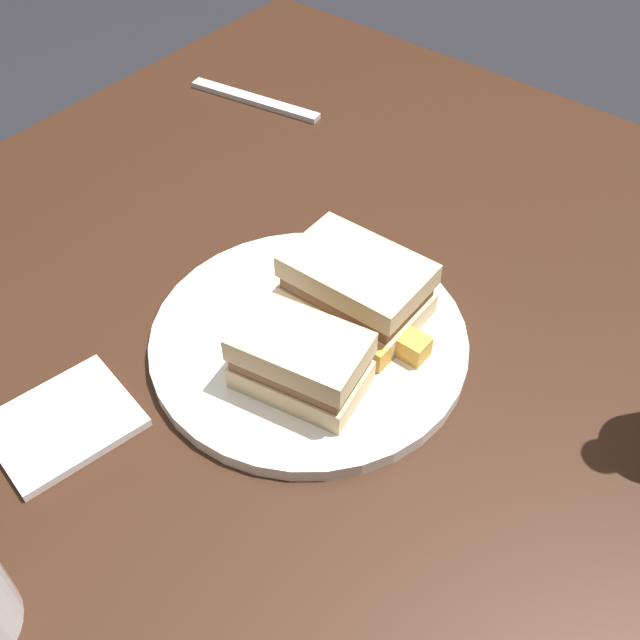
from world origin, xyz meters
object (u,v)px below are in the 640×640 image
(sandwich_half_right, at_px, (355,285))
(napkin, at_px, (64,423))
(sandwich_half_left, at_px, (301,361))
(plate, at_px, (309,341))
(fork, at_px, (255,100))

(sandwich_half_right, bearing_deg, napkin, -24.20)
(napkin, bearing_deg, sandwich_half_left, 138.82)
(sandwich_half_right, bearing_deg, plate, -11.29)
(sandwich_half_right, height_order, fork, sandwich_half_right)
(sandwich_half_right, xyz_separation_m, fork, (-0.22, -0.32, -0.04))
(napkin, bearing_deg, plate, 152.62)
(sandwich_half_right, distance_m, fork, 0.39)
(sandwich_half_left, bearing_deg, napkin, -41.18)
(sandwich_half_left, height_order, fork, sandwich_half_left)
(plate, relative_size, napkin, 2.54)
(sandwich_half_right, relative_size, napkin, 1.12)
(sandwich_half_left, bearing_deg, fork, -133.07)
(fork, bearing_deg, sandwich_half_right, 135.65)
(sandwich_half_left, xyz_separation_m, sandwich_half_right, (-0.10, -0.02, 0.00))
(sandwich_half_left, distance_m, sandwich_half_right, 0.10)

